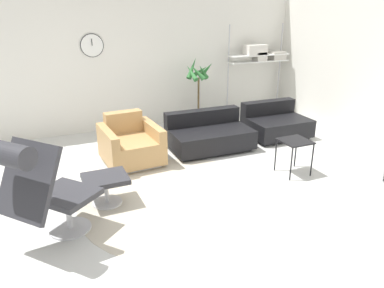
% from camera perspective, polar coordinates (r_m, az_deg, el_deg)
% --- Properties ---
extents(ground_plane, '(12.00, 12.00, 0.00)m').
position_cam_1_polar(ground_plane, '(4.85, -1.11, -7.38)').
color(ground_plane, silver).
extents(wall_back, '(12.00, 0.09, 2.80)m').
position_cam_1_polar(wall_back, '(7.17, -10.61, 13.31)').
color(wall_back, silver).
rests_on(wall_back, ground_plane).
extents(round_rug, '(2.55, 2.55, 0.01)m').
position_cam_1_polar(round_rug, '(4.69, -1.42, -8.38)').
color(round_rug, '#BCB29E').
rests_on(round_rug, ground_plane).
extents(lounge_chair, '(1.09, 1.04, 1.20)m').
position_cam_1_polar(lounge_chair, '(3.80, -22.66, -5.14)').
color(lounge_chair, '#BCBCC1').
rests_on(lounge_chair, ground_plane).
extents(ottoman, '(0.52, 0.44, 0.36)m').
position_cam_1_polar(ottoman, '(4.60, -13.03, -5.77)').
color(ottoman, '#BCBCC1').
rests_on(ottoman, ground_plane).
extents(armchair_red, '(0.86, 0.91, 0.72)m').
position_cam_1_polar(armchair_red, '(5.71, -9.34, -0.21)').
color(armchair_red, silver).
rests_on(armchair_red, ground_plane).
extents(couch_low, '(1.34, 0.86, 0.60)m').
position_cam_1_polar(couch_low, '(6.21, 2.57, 1.31)').
color(couch_low, black).
rests_on(couch_low, ground_plane).
extents(couch_second, '(1.07, 0.86, 0.60)m').
position_cam_1_polar(couch_second, '(6.96, 12.59, 2.99)').
color(couch_second, black).
rests_on(couch_second, ground_plane).
extents(side_table, '(0.40, 0.40, 0.50)m').
position_cam_1_polar(side_table, '(5.40, 15.41, -0.08)').
color(side_table, black).
rests_on(side_table, ground_plane).
extents(potted_plant, '(0.51, 0.49, 1.33)m').
position_cam_1_polar(potted_plant, '(7.29, 0.98, 6.95)').
color(potted_plant, '#333338').
rests_on(potted_plant, ground_plane).
extents(shelf_unit, '(1.32, 0.28, 1.89)m').
position_cam_1_polar(shelf_unit, '(8.03, 10.48, 13.16)').
color(shelf_unit, '#BCBCC1').
rests_on(shelf_unit, ground_plane).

